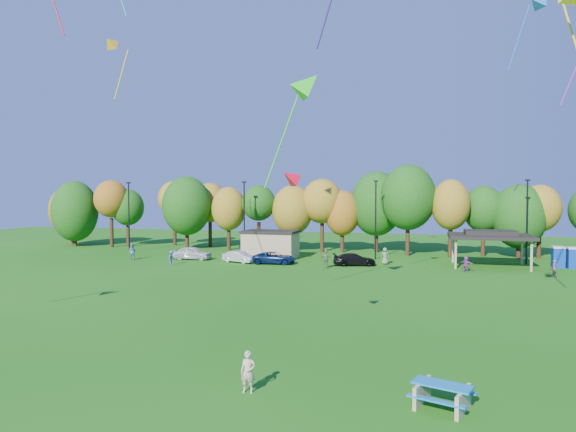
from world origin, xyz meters
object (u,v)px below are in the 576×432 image
(car_a, at_px, (192,253))
(car_b, at_px, (239,257))
(kite_flyer, at_px, (248,372))
(porta_potties, at_px, (572,257))
(car_d, at_px, (354,259))
(car_c, at_px, (274,258))
(picnic_table, at_px, (442,394))

(car_a, relative_size, car_b, 1.16)
(kite_flyer, bearing_deg, car_b, 103.62)
(porta_potties, bearing_deg, car_a, -174.84)
(porta_potties, xyz_separation_m, car_d, (-21.63, -3.88, -0.45))
(porta_potties, xyz_separation_m, car_b, (-34.19, -4.71, -0.47))
(car_a, xyz_separation_m, car_d, (18.67, -0.24, -0.11))
(car_c, bearing_deg, porta_potties, -86.70)
(picnic_table, bearing_deg, kite_flyer, -157.63)
(car_d, bearing_deg, porta_potties, -95.61)
(car_a, bearing_deg, car_d, -92.53)
(picnic_table, distance_m, car_b, 39.85)
(kite_flyer, bearing_deg, car_c, 97.62)
(porta_potties, height_order, kite_flyer, porta_potties)
(porta_potties, xyz_separation_m, picnic_table, (-13.89, -39.01, -0.59))
(car_c, bearing_deg, picnic_table, -160.19)
(porta_potties, relative_size, car_d, 0.84)
(picnic_table, bearing_deg, car_d, 121.35)
(picnic_table, distance_m, car_d, 35.97)
(car_a, height_order, car_b, car_a)
(picnic_table, relative_size, car_b, 0.63)
(car_a, height_order, car_d, car_a)
(porta_potties, xyz_separation_m, car_a, (-40.30, -3.64, -0.34))
(picnic_table, distance_m, car_c, 37.96)
(picnic_table, bearing_deg, porta_potties, 89.32)
(kite_flyer, bearing_deg, porta_potties, 54.77)
(picnic_table, distance_m, kite_flyer, 7.07)
(car_c, xyz_separation_m, car_d, (8.54, 0.83, 0.00))
(car_a, distance_m, car_b, 6.21)
(picnic_table, height_order, kite_flyer, kite_flyer)
(porta_potties, bearing_deg, picnic_table, -109.61)
(kite_flyer, distance_m, car_c, 35.92)
(car_a, relative_size, car_c, 0.96)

